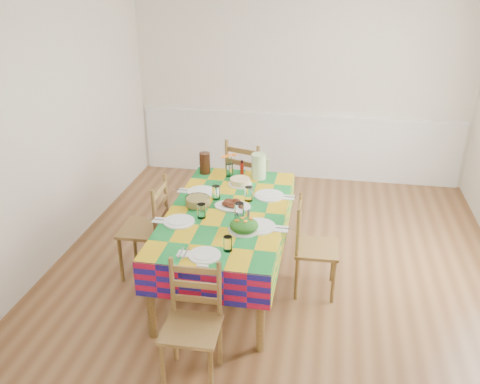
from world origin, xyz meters
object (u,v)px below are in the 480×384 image
chair_right (312,248)px  green_pitcher (259,166)px  meat_platter (233,204)px  tea_pitcher (205,163)px  chair_far (248,182)px  dining_table (227,218)px  chair_near (192,325)px  chair_left (148,229)px

chair_right → green_pitcher: bearing=36.3°
meat_platter → tea_pitcher: tea_pitcher is taller
green_pitcher → chair_far: size_ratio=0.25×
meat_platter → tea_pitcher: size_ratio=1.50×
dining_table → green_pitcher: size_ratio=7.47×
meat_platter → chair_near: chair_near is taller
chair_near → chair_right: chair_near is taller
dining_table → chair_near: size_ratio=2.15×
green_pitcher → chair_near: green_pitcher is taller
dining_table → chair_right: 0.82m
green_pitcher → chair_right: (0.62, -0.79, -0.45)m
green_pitcher → chair_near: size_ratio=0.29×
tea_pitcher → chair_near: bearing=-78.7°
meat_platter → chair_left: bearing=-175.4°
green_pitcher → tea_pitcher: size_ratio=1.17×
chair_far → green_pitcher: bearing=130.9°
tea_pitcher → chair_far: chair_far is taller
meat_platter → chair_far: (-0.05, 1.17, -0.28)m
meat_platter → chair_near: 1.35m
tea_pitcher → chair_far: bearing=46.2°
chair_right → chair_left: bearing=88.3°
green_pitcher → chair_right: size_ratio=0.29×
chair_near → chair_left: (-0.78, 1.24, 0.04)m
green_pitcher → chair_left: bearing=-140.3°
dining_table → meat_platter: size_ratio=5.84×
chair_near → chair_far: size_ratio=0.89×
dining_table → green_pitcher: 0.84m
chair_left → chair_near: bearing=30.7°
tea_pitcher → chair_near: (0.41, -2.07, -0.43)m
chair_near → chair_right: 1.47m
dining_table → chair_right: chair_right is taller
green_pitcher → chair_near: bearing=-94.8°
chair_left → tea_pitcher: bearing=154.4°
meat_platter → tea_pitcher: bearing=120.8°
tea_pitcher → chair_far: 0.69m
tea_pitcher → dining_table: bearing=-63.3°
dining_table → tea_pitcher: bearing=116.7°
chair_near → chair_left: chair_left is taller
green_pitcher → chair_far: (-0.19, 0.45, -0.39)m
meat_platter → chair_left: chair_left is taller
tea_pitcher → chair_left: (-0.37, -0.82, -0.39)m
tea_pitcher → green_pitcher: bearing=-3.0°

